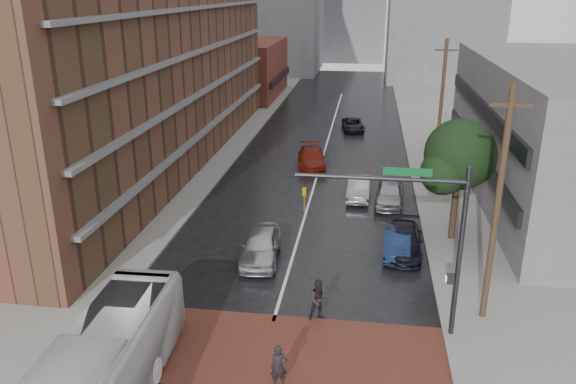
% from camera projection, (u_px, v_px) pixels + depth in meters
% --- Properties ---
extents(ground, '(160.00, 160.00, 0.00)m').
position_uv_depth(ground, '(262.00, 358.00, 21.43)').
color(ground, black).
rests_on(ground, ground).
extents(crosswalk, '(14.00, 5.00, 0.02)m').
position_uv_depth(crosswalk, '(265.00, 350.00, 21.90)').
color(crosswalk, brown).
rests_on(crosswalk, ground).
extents(sidewalk_west, '(9.00, 90.00, 0.15)m').
position_uv_depth(sidewalk_west, '(181.00, 159.00, 46.20)').
color(sidewalk_west, gray).
rests_on(sidewalk_west, ground).
extents(sidewalk_east, '(9.00, 90.00, 0.15)m').
position_uv_depth(sidewalk_east, '(469.00, 171.00, 43.13)').
color(sidewalk_east, gray).
rests_on(sidewalk_east, ground).
extents(storefront_west, '(8.00, 16.00, 7.00)m').
position_uv_depth(storefront_west, '(248.00, 69.00, 72.07)').
color(storefront_west, brown).
rests_on(storefront_west, ground).
extents(building_east, '(11.00, 26.00, 9.00)m').
position_uv_depth(building_east, '(569.00, 133.00, 36.30)').
color(building_east, gray).
rests_on(building_east, ground).
extents(street_tree, '(4.20, 4.10, 6.90)m').
position_uv_depth(street_tree, '(460.00, 159.00, 29.88)').
color(street_tree, '#332319').
rests_on(street_tree, ground).
extents(signal_mast, '(6.50, 0.30, 7.20)m').
position_uv_depth(signal_mast, '(423.00, 227.00, 21.36)').
color(signal_mast, '#2D2D33').
rests_on(signal_mast, ground).
extents(utility_pole_near, '(1.60, 0.26, 10.00)m').
position_uv_depth(utility_pole_near, '(497.00, 207.00, 22.23)').
color(utility_pole_near, '#473321').
rests_on(utility_pole_near, ground).
extents(utility_pole_far, '(1.60, 0.26, 10.00)m').
position_uv_depth(utility_pole_far, '(441.00, 107.00, 40.83)').
color(utility_pole_far, '#473321').
rests_on(utility_pole_far, ground).
extents(transit_bus, '(2.89, 11.13, 3.08)m').
position_uv_depth(transit_bus, '(94.00, 383.00, 17.73)').
color(transit_bus, silver).
rests_on(transit_bus, ground).
extents(pedestrian_a, '(0.68, 0.54, 1.63)m').
position_uv_depth(pedestrian_a, '(279.00, 367.00, 19.64)').
color(pedestrian_a, black).
rests_on(pedestrian_a, ground).
extents(pedestrian_b, '(1.08, 0.96, 1.84)m').
position_uv_depth(pedestrian_b, '(319.00, 300.00, 23.66)').
color(pedestrian_b, black).
rests_on(pedestrian_b, ground).
extents(car_travel_a, '(2.22, 4.82, 1.60)m').
position_uv_depth(car_travel_a, '(261.00, 245.00, 28.94)').
color(car_travel_a, '#B2B5BB').
rests_on(car_travel_a, ground).
extents(car_travel_b, '(1.48, 4.18, 1.38)m').
position_uv_depth(car_travel_b, '(358.00, 188.00, 37.59)').
color(car_travel_b, '#AEB0B6').
rests_on(car_travel_b, ground).
extents(car_travel_c, '(2.79, 5.34, 1.48)m').
position_uv_depth(car_travel_c, '(312.00, 158.00, 44.09)').
color(car_travel_c, '#66160B').
rests_on(car_travel_c, ground).
extents(suv_travel, '(2.52, 4.51, 1.19)m').
position_uv_depth(suv_travel, '(353.00, 125.00, 55.48)').
color(suv_travel, black).
rests_on(suv_travel, ground).
extents(car_parked_near, '(1.57, 3.99, 1.29)m').
position_uv_depth(car_parked_near, '(397.00, 242.00, 29.66)').
color(car_parked_near, '#132342').
rests_on(car_parked_near, ground).
extents(car_parked_mid, '(2.09, 4.69, 1.34)m').
position_uv_depth(car_parked_mid, '(404.00, 241.00, 29.74)').
color(car_parked_mid, black).
rests_on(car_parked_mid, ground).
extents(car_parked_far, '(2.05, 4.54, 1.52)m').
position_uv_depth(car_parked_far, '(389.00, 193.00, 36.42)').
color(car_parked_far, '#9C9DA3').
rests_on(car_parked_far, ground).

